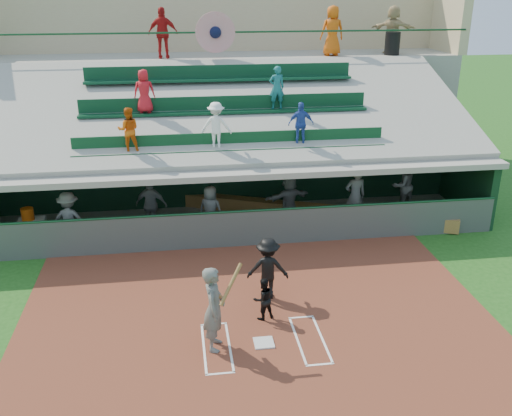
{
  "coord_description": "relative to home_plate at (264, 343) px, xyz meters",
  "views": [
    {
      "loc": [
        -1.65,
        -10.31,
        7.3
      ],
      "look_at": [
        0.33,
        3.5,
        1.8
      ],
      "focal_mm": 40.0,
      "sensor_mm": 36.0,
      "label": 1
    }
  ],
  "objects": [
    {
      "name": "dugout_player_a",
      "position": [
        -4.87,
        5.68,
        0.85
      ],
      "size": [
        1.15,
        0.74,
        1.68
      ],
      "primitive_type": "imported",
      "rotation": [
        0.0,
        0.0,
        3.03
      ],
      "color": "#555853",
      "rests_on": "dugout_floor"
    },
    {
      "name": "dirt_slab",
      "position": [
        0.0,
        0.5,
        -0.03
      ],
      "size": [
        11.0,
        9.0,
        0.02
      ],
      "primitive_type": "cube",
      "color": "#612B1B",
      "rests_on": "ground"
    },
    {
      "name": "dugout_player_f",
      "position": [
        5.84,
        7.0,
        0.92
      ],
      "size": [
        1.08,
        0.97,
        1.82
      ],
      "primitive_type": "imported",
      "rotation": [
        0.0,
        0.0,
        3.52
      ],
      "color": "#5B5E59",
      "rests_on": "dugout_floor"
    },
    {
      "name": "dugout_player_c",
      "position": [
        -0.73,
        5.99,
        0.78
      ],
      "size": [
        0.9,
        0.77,
        1.55
      ],
      "primitive_type": "imported",
      "rotation": [
        0.0,
        0.0,
        2.69
      ],
      "color": "#555853",
      "rests_on": "dugout_floor"
    },
    {
      "name": "dugout_floor",
      "position": [
        0.0,
        6.75,
        -0.02
      ],
      "size": [
        16.0,
        3.5,
        0.04
      ],
      "primitive_type": "cube",
      "color": "gray",
      "rests_on": "ground"
    },
    {
      "name": "water_cooler",
      "position": [
        -6.17,
        6.22,
        0.87
      ],
      "size": [
        0.37,
        0.37,
        0.37
      ],
      "primitive_type": "cylinder",
      "color": "#D9530C",
      "rests_on": "white_table"
    },
    {
      "name": "dugout_player_b",
      "position": [
        -2.53,
        6.48,
        0.87
      ],
      "size": [
        1.09,
        0.71,
        1.72
      ],
      "primitive_type": "imported",
      "rotation": [
        0.0,
        0.0,
        2.83
      ],
      "color": "#60635D",
      "rests_on": "dugout_floor"
    },
    {
      "name": "home_umpire",
      "position": [
        0.4,
        1.96,
        0.77
      ],
      "size": [
        1.1,
        0.73,
        1.58
      ],
      "primitive_type": "imported",
      "rotation": [
        0.0,
        0.0,
        2.99
      ],
      "color": "black",
      "rests_on": "dirt_slab"
    },
    {
      "name": "dugout_bench",
      "position": [
        0.27,
        7.87,
        0.22
      ],
      "size": [
        13.56,
        6.15,
        0.44
      ],
      "primitive_type": "cube",
      "rotation": [
        0.0,
        0.0,
        -0.41
      ],
      "color": "olive",
      "rests_on": "dugout_floor"
    },
    {
      "name": "concourse_staff_c",
      "position": [
        7.38,
        13.09,
        5.51
      ],
      "size": [
        1.84,
        1.23,
        1.9
      ],
      "primitive_type": "imported",
      "rotation": [
        0.0,
        0.0,
        2.72
      ],
      "color": "tan",
      "rests_on": "concourse_slab"
    },
    {
      "name": "grandstand",
      "position": [
        -0.01,
        10.51,
        2.23
      ],
      "size": [
        20.4,
        10.4,
        7.8
      ],
      "color": "#4C514C",
      "rests_on": "ground"
    },
    {
      "name": "white_table",
      "position": [
        -6.09,
        6.21,
        0.35
      ],
      "size": [
        0.82,
        0.65,
        0.68
      ],
      "primitive_type": "cube",
      "rotation": [
        0.0,
        0.0,
        0.08
      ],
      "color": "silver",
      "rests_on": "dugout_floor"
    },
    {
      "name": "batters_box_chalk",
      "position": [
        0.0,
        0.0,
        -0.01
      ],
      "size": [
        2.65,
        1.85,
        0.01
      ],
      "color": "silver",
      "rests_on": "dirt_slab"
    },
    {
      "name": "home_plate",
      "position": [
        0.0,
        0.0,
        0.0
      ],
      "size": [
        0.43,
        0.43,
        0.03
      ],
      "primitive_type": "cube",
      "color": "silver",
      "rests_on": "dirt_slab"
    },
    {
      "name": "batter_at_plate",
      "position": [
        -1.05,
        0.03,
        0.94
      ],
      "size": [
        0.91,
        0.8,
        1.95
      ],
      "color": "#51534F",
      "rests_on": "dirt_slab"
    },
    {
      "name": "catcher",
      "position": [
        0.14,
        1.0,
        0.5
      ],
      "size": [
        0.6,
        0.53,
        1.03
      ],
      "primitive_type": "imported",
      "rotation": [
        0.0,
        0.0,
        3.46
      ],
      "color": "black",
      "rests_on": "dirt_slab"
    },
    {
      "name": "concourse_staff_a",
      "position": [
        -1.95,
        12.6,
        5.51
      ],
      "size": [
        1.13,
        0.52,
        1.89
      ],
      "primitive_type": "imported",
      "rotation": [
        0.0,
        0.0,
        3.09
      ],
      "color": "#AA1313",
      "rests_on": "concourse_slab"
    },
    {
      "name": "dugout_player_e",
      "position": [
        3.91,
        6.14,
        0.94
      ],
      "size": [
        0.71,
        0.48,
        1.88
      ],
      "primitive_type": "imported",
      "rotation": [
        0.0,
        0.0,
        3.19
      ],
      "color": "#5A5D58",
      "rests_on": "dugout_floor"
    },
    {
      "name": "concourse_staff_b",
      "position": [
        4.7,
        12.63,
        5.53
      ],
      "size": [
        0.96,
        0.65,
        1.92
      ],
      "primitive_type": "imported",
      "rotation": [
        0.0,
        0.0,
        3.18
      ],
      "color": "#D1530C",
      "rests_on": "concourse_slab"
    },
    {
      "name": "dugout_player_d",
      "position": [
        1.81,
        6.44,
        0.84
      ],
      "size": [
        1.62,
        0.91,
        1.66
      ],
      "primitive_type": "imported",
      "rotation": [
        0.0,
        0.0,
        3.43
      ],
      "color": "#575A55",
      "rests_on": "dugout_floor"
    },
    {
      "name": "concourse_slab",
      "position": [
        0.0,
        13.5,
        2.26
      ],
      "size": [
        20.0,
        3.0,
        4.6
      ],
      "primitive_type": "cube",
      "color": "gray",
      "rests_on": "ground"
    },
    {
      "name": "ground",
      "position": [
        0.0,
        0.0,
        -0.04
      ],
      "size": [
        100.0,
        100.0,
        0.0
      ],
      "primitive_type": "plane",
      "color": "#1D4F16",
      "rests_on": "ground"
    },
    {
      "name": "trash_bin",
      "position": [
        7.19,
        12.51,
        5.02
      ],
      "size": [
        0.6,
        0.6,
        0.9
      ],
      "primitive_type": "cylinder",
      "color": "black",
      "rests_on": "concourse_slab"
    }
  ]
}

